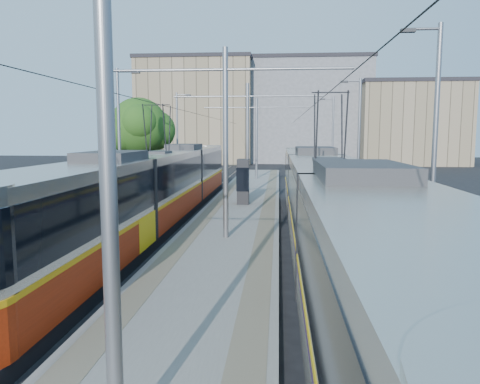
{
  "coord_description": "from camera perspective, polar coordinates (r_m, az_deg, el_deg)",
  "views": [
    {
      "loc": [
        1.97,
        -9.23,
        4.16
      ],
      "look_at": [
        0.25,
        11.48,
        1.6
      ],
      "focal_mm": 35.0,
      "sensor_mm": 36.0,
      "label": 1
    }
  ],
  "objects": [
    {
      "name": "rails",
      "position": [
        26.63,
        0.45,
        -1.93
      ],
      "size": [
        8.71,
        70.0,
        0.03
      ],
      "color": "gray",
      "rests_on": "ground"
    },
    {
      "name": "tram_left",
      "position": [
        22.1,
        -9.88,
        0.54
      ],
      "size": [
        2.43,
        30.2,
        5.5
      ],
      "color": "black",
      "rests_on": "ground"
    },
    {
      "name": "building_right",
      "position": [
        69.63,
        19.95,
        7.88
      ],
      "size": [
        14.28,
        10.2,
        11.38
      ],
      "color": "#9B8669",
      "rests_on": "ground"
    },
    {
      "name": "platform",
      "position": [
        26.61,
        0.45,
        -1.64
      ],
      "size": [
        4.0,
        50.0,
        0.3
      ],
      "primitive_type": "cube",
      "color": "gray",
      "rests_on": "ground"
    },
    {
      "name": "ground",
      "position": [
        10.32,
        -6.95,
        -16.82
      ],
      "size": [
        160.0,
        160.0,
        0.0
      ],
      "primitive_type": "plane",
      "color": "black",
      "rests_on": "ground"
    },
    {
      "name": "tactile_strip_left",
      "position": [
        26.74,
        -2.65,
        -1.27
      ],
      "size": [
        0.7,
        50.0,
        0.01
      ],
      "primitive_type": "cube",
      "color": "gray",
      "rests_on": "platform"
    },
    {
      "name": "street_lamps",
      "position": [
        30.3,
        1.03,
        7.06
      ],
      "size": [
        15.18,
        38.22,
        8.0
      ],
      "color": "gray",
      "rests_on": "ground"
    },
    {
      "name": "tree",
      "position": [
        36.35,
        -11.73,
        7.69
      ],
      "size": [
        4.76,
        4.4,
        6.91
      ],
      "color": "#382314",
      "rests_on": "ground"
    },
    {
      "name": "building_left",
      "position": [
        70.34,
        -5.13,
        9.72
      ],
      "size": [
        16.32,
        12.24,
        14.97
      ],
      "color": "#9B8669",
      "rests_on": "ground"
    },
    {
      "name": "tactile_strip_right",
      "position": [
        26.52,
        3.58,
        -1.35
      ],
      "size": [
        0.7,
        50.0,
        0.01
      ],
      "primitive_type": "cube",
      "color": "gray",
      "rests_on": "platform"
    },
    {
      "name": "shelter",
      "position": [
        26.13,
        0.38,
        1.42
      ],
      "size": [
        0.72,
        1.15,
        2.5
      ],
      "rotation": [
        0.0,
        0.0,
        0.03
      ],
      "color": "black",
      "rests_on": "platform"
    },
    {
      "name": "building_centre",
      "position": [
        73.43,
        8.0,
        9.66
      ],
      "size": [
        18.36,
        14.28,
        15.23
      ],
      "color": "gray",
      "rests_on": "ground"
    },
    {
      "name": "tram_right",
      "position": [
        15.68,
        10.68,
        -1.55
      ],
      "size": [
        2.43,
        29.86,
        5.5
      ],
      "color": "black",
      "rests_on": "ground"
    },
    {
      "name": "catenary",
      "position": [
        23.47,
        -0.06,
        7.91
      ],
      "size": [
        9.2,
        70.0,
        7.0
      ],
      "color": "gray",
      "rests_on": "platform"
    }
  ]
}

